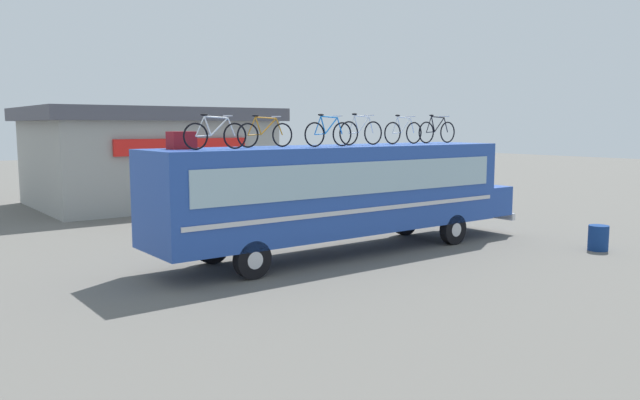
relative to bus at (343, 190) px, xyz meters
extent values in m
plane|color=#605E59|center=(-0.24, 0.00, -1.90)|extent=(120.00, 120.00, 0.00)
cube|color=#23479E|center=(-0.24, 0.00, 0.05)|extent=(11.45, 2.44, 2.50)
cube|color=#23479E|center=(6.09, 0.00, -0.71)|extent=(1.19, 2.25, 0.99)
cube|color=#99B7C6|center=(-0.24, -1.24, 0.45)|extent=(10.54, 0.04, 0.89)
cube|color=#99B7C6|center=(-0.24, 1.24, 0.45)|extent=(10.54, 0.04, 0.89)
cube|color=silver|center=(-0.24, -1.24, -0.45)|extent=(11.00, 0.03, 0.12)
cube|color=silver|center=(-0.24, 1.24, -0.45)|extent=(11.00, 0.03, 0.12)
cube|color=silver|center=(6.74, 0.00, -1.28)|extent=(0.16, 2.32, 0.24)
cylinder|color=black|center=(3.66, -1.08, -1.41)|extent=(0.97, 0.28, 0.97)
cylinder|color=silver|center=(3.66, -1.08, -1.41)|extent=(0.44, 0.30, 0.44)
cylinder|color=black|center=(3.66, 1.08, -1.41)|extent=(0.97, 0.28, 0.97)
cylinder|color=silver|center=(3.66, 1.08, -1.41)|extent=(0.44, 0.30, 0.44)
cylinder|color=black|center=(-3.79, -1.08, -1.41)|extent=(0.97, 0.28, 0.97)
cylinder|color=silver|center=(-3.79, -1.08, -1.41)|extent=(0.44, 0.30, 0.44)
cylinder|color=black|center=(-3.79, 1.08, -1.41)|extent=(0.97, 0.28, 0.97)
cylinder|color=silver|center=(-3.79, 1.08, -1.41)|extent=(0.44, 0.30, 0.44)
cube|color=maroon|center=(-4.93, 0.37, 1.52)|extent=(0.63, 0.49, 0.44)
torus|color=black|center=(-4.89, -0.35, 1.63)|extent=(0.66, 0.04, 0.66)
torus|color=black|center=(-3.81, -0.35, 1.63)|extent=(0.66, 0.04, 0.66)
cylinder|color=white|center=(-4.56, -0.35, 1.88)|extent=(0.21, 0.04, 0.47)
cylinder|color=white|center=(-4.24, -0.35, 1.87)|extent=(0.50, 0.04, 0.45)
cylinder|color=white|center=(-4.33, -0.35, 2.10)|extent=(0.65, 0.04, 0.07)
cylinder|color=white|center=(-4.68, -0.35, 1.64)|extent=(0.41, 0.03, 0.05)
cylinder|color=white|center=(-4.77, -0.35, 1.87)|extent=(0.26, 0.03, 0.49)
cylinder|color=white|center=(-3.91, -0.35, 1.86)|extent=(0.22, 0.03, 0.46)
cylinder|color=silver|center=(-4.00, -0.35, 2.13)|extent=(0.03, 0.44, 0.03)
ellipsoid|color=black|center=(-4.65, -0.35, 2.15)|extent=(0.20, 0.08, 0.06)
torus|color=black|center=(-3.11, 0.21, 1.63)|extent=(0.66, 0.04, 0.66)
torus|color=black|center=(-2.01, 0.21, 1.63)|extent=(0.66, 0.04, 0.66)
cylinder|color=orange|center=(-2.78, 0.21, 1.88)|extent=(0.21, 0.04, 0.47)
cylinder|color=orange|center=(-2.45, 0.21, 1.87)|extent=(0.51, 0.04, 0.46)
cylinder|color=orange|center=(-2.54, 0.21, 2.10)|extent=(0.66, 0.04, 0.07)
cylinder|color=orange|center=(-2.90, 0.21, 1.64)|extent=(0.42, 0.03, 0.05)
cylinder|color=orange|center=(-2.99, 0.21, 1.87)|extent=(0.27, 0.03, 0.49)
cylinder|color=orange|center=(-2.11, 0.21, 1.86)|extent=(0.23, 0.03, 0.46)
cylinder|color=silver|center=(-2.21, 0.21, 2.13)|extent=(0.03, 0.44, 0.03)
ellipsoid|color=black|center=(-2.87, 0.21, 2.15)|extent=(0.20, 0.08, 0.06)
torus|color=black|center=(-1.34, -0.38, 1.65)|extent=(0.69, 0.04, 0.69)
torus|color=black|center=(-0.36, -0.38, 1.65)|extent=(0.69, 0.04, 0.69)
cylinder|color=#197FDB|center=(-1.04, -0.38, 1.90)|extent=(0.19, 0.04, 0.49)
cylinder|color=#197FDB|center=(-0.75, -0.38, 1.89)|extent=(0.45, 0.04, 0.47)
cylinder|color=#197FDB|center=(-0.83, -0.38, 2.13)|extent=(0.59, 0.04, 0.07)
cylinder|color=#197FDB|center=(-1.15, -0.38, 1.66)|extent=(0.37, 0.03, 0.05)
cylinder|color=#197FDB|center=(-1.23, -0.38, 1.89)|extent=(0.24, 0.03, 0.51)
cylinder|color=#197FDB|center=(-0.45, -0.38, 1.88)|extent=(0.21, 0.03, 0.48)
cylinder|color=silver|center=(-0.54, -0.38, 2.16)|extent=(0.03, 0.44, 0.03)
ellipsoid|color=black|center=(-1.12, -0.38, 2.18)|extent=(0.20, 0.08, 0.06)
torus|color=black|center=(0.29, 0.10, 1.66)|extent=(0.72, 0.04, 0.72)
torus|color=black|center=(1.25, 0.10, 1.66)|extent=(0.72, 0.04, 0.72)
cylinder|color=white|center=(0.58, 0.10, 1.93)|extent=(0.19, 0.04, 0.52)
cylinder|color=white|center=(0.87, 0.10, 1.92)|extent=(0.45, 0.04, 0.49)
cylinder|color=white|center=(0.79, 0.10, 2.17)|extent=(0.58, 0.04, 0.07)
cylinder|color=white|center=(0.47, 0.10, 1.67)|extent=(0.37, 0.03, 0.05)
cylinder|color=white|center=(0.39, 0.10, 1.92)|extent=(0.24, 0.03, 0.54)
cylinder|color=white|center=(1.16, 0.10, 1.91)|extent=(0.20, 0.03, 0.50)
cylinder|color=silver|center=(1.08, 0.10, 2.20)|extent=(0.03, 0.44, 0.03)
ellipsoid|color=black|center=(0.50, 0.10, 2.23)|extent=(0.20, 0.08, 0.06)
torus|color=black|center=(2.10, 0.13, 1.65)|extent=(0.70, 0.04, 0.70)
torus|color=black|center=(3.05, 0.13, 1.65)|extent=(0.70, 0.04, 0.70)
cylinder|color=white|center=(2.38, 0.13, 1.92)|extent=(0.19, 0.04, 0.50)
cylinder|color=white|center=(2.67, 0.13, 1.90)|extent=(0.44, 0.04, 0.48)
cylinder|color=white|center=(2.59, 0.13, 2.15)|extent=(0.57, 0.04, 0.07)
cylinder|color=white|center=(2.28, 0.13, 1.66)|extent=(0.36, 0.03, 0.05)
cylinder|color=white|center=(2.20, 0.13, 1.91)|extent=(0.24, 0.03, 0.52)
cylinder|color=white|center=(2.96, 0.13, 1.89)|extent=(0.20, 0.03, 0.49)
cylinder|color=silver|center=(2.88, 0.13, 2.18)|extent=(0.03, 0.44, 0.03)
ellipsoid|color=black|center=(2.31, 0.13, 2.21)|extent=(0.20, 0.08, 0.06)
torus|color=black|center=(3.73, 0.23, 1.66)|extent=(0.72, 0.04, 0.72)
torus|color=black|center=(4.78, 0.23, 1.66)|extent=(0.72, 0.04, 0.72)
cylinder|color=black|center=(4.05, 0.23, 1.93)|extent=(0.20, 0.04, 0.52)
cylinder|color=black|center=(4.36, 0.23, 1.92)|extent=(0.49, 0.04, 0.50)
cylinder|color=black|center=(4.28, 0.23, 2.17)|extent=(0.63, 0.04, 0.07)
cylinder|color=black|center=(3.93, 0.23, 1.67)|extent=(0.40, 0.03, 0.05)
cylinder|color=black|center=(3.85, 0.23, 1.92)|extent=(0.26, 0.03, 0.54)
cylinder|color=black|center=(4.68, 0.23, 1.91)|extent=(0.22, 0.03, 0.50)
cylinder|color=silver|center=(4.59, 0.23, 2.20)|extent=(0.03, 0.44, 0.03)
ellipsoid|color=black|center=(3.96, 0.23, 2.23)|extent=(0.20, 0.08, 0.06)
cube|color=#9E9E99|center=(0.00, 15.02, 0.10)|extent=(10.15, 7.79, 4.00)
cube|color=#4C4C56|center=(0.00, 15.02, 2.40)|extent=(10.96, 8.41, 0.60)
cube|color=red|center=(0.00, 11.02, 0.98)|extent=(6.09, 0.16, 0.70)
cylinder|color=navy|center=(6.44, -4.41, -1.51)|extent=(0.59, 0.59, 0.77)
camera|label=1|loc=(-11.52, -14.08, 1.89)|focal=34.74mm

